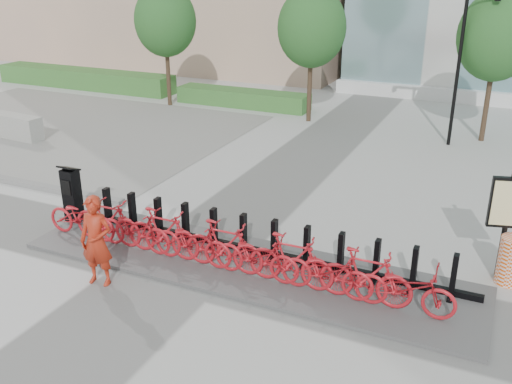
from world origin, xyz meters
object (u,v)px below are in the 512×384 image
at_px(kiosk, 72,194).
at_px(worker_red, 96,241).
at_px(jersey_barrier, 16,127).
at_px(map_sign, 509,207).
at_px(bike_0, 82,217).
at_px(construction_barrel, 511,261).

bearing_deg(kiosk, worker_red, -39.40).
height_order(kiosk, jersey_barrier, kiosk).
distance_m(worker_red, map_sign, 7.95).
relative_size(bike_0, construction_barrel, 1.82).
distance_m(bike_0, map_sign, 8.98).
height_order(worker_red, map_sign, map_sign).
height_order(kiosk, construction_barrel, kiosk).
relative_size(kiosk, map_sign, 0.62).
bearing_deg(worker_red, map_sign, 18.25).
xyz_separation_m(kiosk, construction_barrel, (9.66, 1.35, -0.26)).
distance_m(worker_red, construction_barrel, 8.04).
xyz_separation_m(construction_barrel, jersey_barrier, (-16.49, 3.46, -0.07)).
distance_m(jersey_barrier, map_sign, 16.63).
distance_m(construction_barrel, jersey_barrier, 16.84).
height_order(construction_barrel, map_sign, map_sign).
xyz_separation_m(bike_0, map_sign, (8.66, 2.18, 0.94)).
xyz_separation_m(bike_0, jersey_barrier, (-7.62, 5.42, -0.13)).
bearing_deg(jersey_barrier, construction_barrel, -6.73).
bearing_deg(jersey_barrier, worker_red, -31.35).
distance_m(bike_0, kiosk, 1.02).
relative_size(bike_0, map_sign, 0.79).
height_order(worker_red, jersey_barrier, worker_red).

